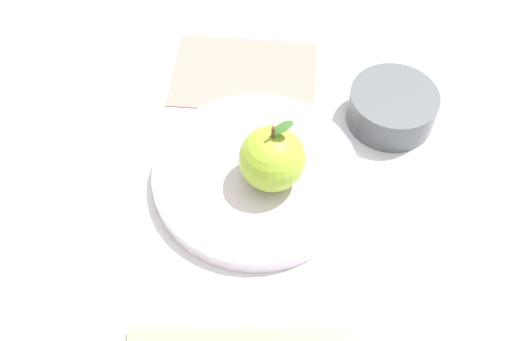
{
  "coord_description": "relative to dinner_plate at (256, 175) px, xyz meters",
  "views": [
    {
      "loc": [
        -0.13,
        -0.33,
        0.56
      ],
      "look_at": [
        0.01,
        0.03,
        0.02
      ],
      "focal_mm": 42.98,
      "sensor_mm": 36.0,
      "label": 1
    }
  ],
  "objects": [
    {
      "name": "side_bowl",
      "position": [
        0.18,
        0.03,
        0.01
      ],
      "size": [
        0.1,
        0.1,
        0.04
      ],
      "color": "#4C5156",
      "rests_on": "ground_plane"
    },
    {
      "name": "apple",
      "position": [
        0.01,
        -0.01,
        0.04
      ],
      "size": [
        0.07,
        0.07,
        0.09
      ],
      "color": "#8CB22D",
      "rests_on": "dinner_plate"
    },
    {
      "name": "dinner_plate",
      "position": [
        0.0,
        0.0,
        0.0
      ],
      "size": [
        0.23,
        0.23,
        0.02
      ],
      "color": "silver",
      "rests_on": "ground_plane"
    },
    {
      "name": "ground_plane",
      "position": [
        -0.01,
        -0.03,
        -0.01
      ],
      "size": [
        2.4,
        2.4,
        0.0
      ],
      "primitive_type": "plane",
      "color": "silver"
    },
    {
      "name": "linen_napkin",
      "position": [
        0.04,
        0.16,
        -0.01
      ],
      "size": [
        0.22,
        0.19,
        0.0
      ],
      "primitive_type": "cube",
      "rotation": [
        0.0,
        0.0,
        4.27
      ],
      "color": "gray",
      "rests_on": "ground_plane"
    },
    {
      "name": "knife",
      "position": [
        -0.09,
        -0.16,
        -0.01
      ],
      "size": [
        0.21,
        0.09,
        0.01
      ],
      "color": "#D8B766",
      "rests_on": "ground_plane"
    }
  ]
}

